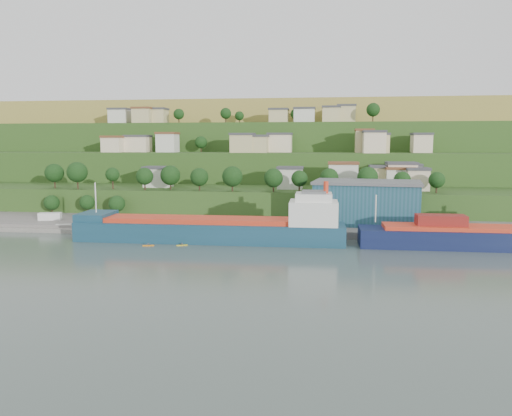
% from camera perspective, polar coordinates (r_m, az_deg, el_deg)
% --- Properties ---
extents(ground, '(500.00, 500.00, 0.00)m').
position_cam_1_polar(ground, '(126.55, -6.34, -4.46)').
color(ground, '#46554E').
rests_on(ground, ground).
extents(quay, '(220.00, 26.00, 4.00)m').
position_cam_1_polar(quay, '(150.64, 3.70, -2.50)').
color(quay, slate).
rests_on(quay, ground).
extents(pebble_beach, '(40.00, 18.00, 2.40)m').
position_cam_1_polar(pebble_beach, '(167.86, -22.95, -2.05)').
color(pebble_beach, slate).
rests_on(pebble_beach, ground).
extents(hillside, '(360.00, 211.10, 96.00)m').
position_cam_1_polar(hillside, '(291.43, 1.81, 2.37)').
color(hillside, '#284719').
rests_on(hillside, ground).
extents(cargo_ship_near, '(71.57, 12.38, 18.36)m').
position_cam_1_polar(cargo_ship_near, '(132.87, -4.37, -2.57)').
color(cargo_ship_near, '#133848').
rests_on(cargo_ship_near, ground).
extents(cargo_ship_far, '(60.08, 10.72, 16.29)m').
position_cam_1_polar(cargo_ship_far, '(136.72, 25.34, -3.15)').
color(cargo_ship_far, '#0C1138').
rests_on(cargo_ship_far, ground).
extents(warehouse, '(33.09, 22.64, 12.80)m').
position_cam_1_polar(warehouse, '(152.52, 12.52, 0.66)').
color(warehouse, '#1C4C56').
rests_on(warehouse, quay).
extents(caravan, '(7.15, 4.47, 3.10)m').
position_cam_1_polar(caravan, '(169.07, -22.48, -1.02)').
color(caravan, white).
rests_on(caravan, pebble_beach).
extents(dinghy, '(4.52, 2.73, 0.85)m').
position_cam_1_polar(dinghy, '(158.64, -21.18, -1.90)').
color(dinghy, silver).
rests_on(dinghy, pebble_beach).
extents(kayak_orange, '(2.93, 1.29, 0.73)m').
position_cam_1_polar(kayak_orange, '(130.02, -12.20, -4.17)').
color(kayak_orange, orange).
rests_on(kayak_orange, ground).
extents(kayak_yellow, '(2.79, 1.58, 0.71)m').
position_cam_1_polar(kayak_yellow, '(128.92, -8.46, -4.18)').
color(kayak_yellow, gold).
rests_on(kayak_yellow, ground).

